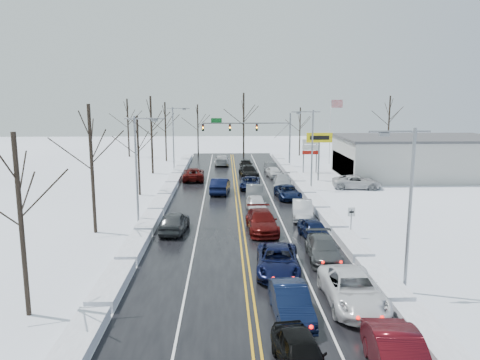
{
  "coord_description": "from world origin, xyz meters",
  "views": [
    {
      "loc": [
        -1.31,
        -41.78,
        10.68
      ],
      "look_at": [
        0.17,
        2.87,
        2.5
      ],
      "focal_mm": 35.0,
      "sensor_mm": 36.0,
      "label": 1
    }
  ],
  "objects_px": {
    "traffic_signal_mast": "(256,130)",
    "tires_plus_sign": "(319,141)",
    "flagpole": "(331,126)",
    "dealership_building": "(418,157)",
    "oncoming_car_0": "(220,193)"
  },
  "relations": [
    {
      "from": "traffic_signal_mast",
      "to": "tires_plus_sign",
      "type": "distance_m",
      "value": 13.92
    },
    {
      "from": "dealership_building",
      "to": "oncoming_car_0",
      "type": "height_order",
      "value": "dealership_building"
    },
    {
      "from": "oncoming_car_0",
      "to": "flagpole",
      "type": "bearing_deg",
      "value": -122.88
    },
    {
      "from": "traffic_signal_mast",
      "to": "oncoming_car_0",
      "type": "xyz_separation_m",
      "value": [
        -5.26,
        -19.41,
        -5.48
      ]
    },
    {
      "from": "traffic_signal_mast",
      "to": "flagpole",
      "type": "relative_size",
      "value": 1.33
    },
    {
      "from": "flagpole",
      "to": "dealership_building",
      "type": "relative_size",
      "value": 0.49
    },
    {
      "from": "dealership_building",
      "to": "oncoming_car_0",
      "type": "bearing_deg",
      "value": -159.94
    },
    {
      "from": "traffic_signal_mast",
      "to": "tires_plus_sign",
      "type": "xyz_separation_m",
      "value": [
        7.05,
        -12.0,
        -0.49
      ]
    },
    {
      "from": "traffic_signal_mast",
      "to": "dealership_building",
      "type": "distance_m",
      "value": 23.01
    },
    {
      "from": "traffic_signal_mast",
      "to": "oncoming_car_0",
      "type": "relative_size",
      "value": 2.55
    },
    {
      "from": "traffic_signal_mast",
      "to": "tires_plus_sign",
      "type": "height_order",
      "value": "traffic_signal_mast"
    },
    {
      "from": "traffic_signal_mast",
      "to": "flagpole",
      "type": "height_order",
      "value": "flagpole"
    },
    {
      "from": "flagpole",
      "to": "dealership_building",
      "type": "distance_m",
      "value": 15.24
    },
    {
      "from": "traffic_signal_mast",
      "to": "dealership_building",
      "type": "height_order",
      "value": "traffic_signal_mast"
    },
    {
      "from": "traffic_signal_mast",
      "to": "flagpole",
      "type": "distance_m",
      "value": 11.9
    }
  ]
}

